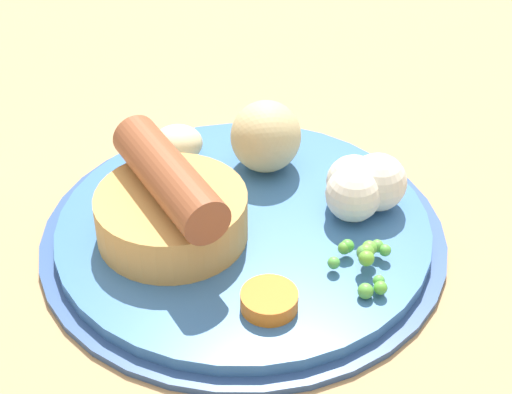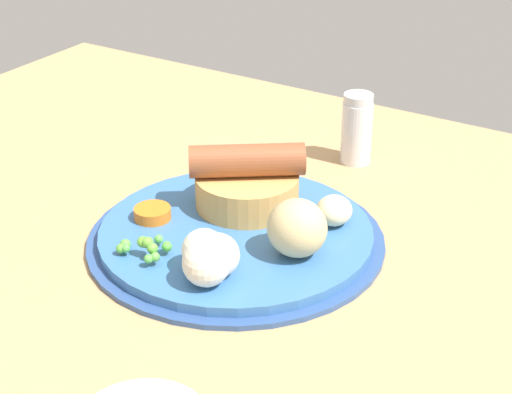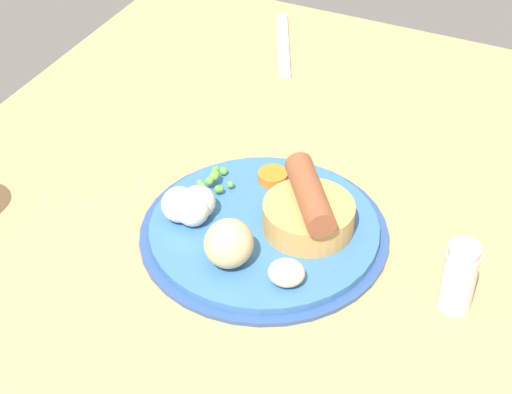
{
  "view_description": "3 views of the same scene",
  "coord_description": "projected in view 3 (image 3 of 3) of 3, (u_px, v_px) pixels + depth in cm",
  "views": [
    {
      "loc": [
        46.23,
        2.93,
        39.96
      ],
      "look_at": [
        2.38,
        -1.61,
        6.31
      ],
      "focal_mm": 60.0,
      "sensor_mm": 36.0,
      "label": 1
    },
    {
      "loc": [
        -33.89,
        53.23,
        42.64
      ],
      "look_at": [
        1.79,
        -4.13,
        7.16
      ],
      "focal_mm": 60.0,
      "sensor_mm": 36.0,
      "label": 2
    },
    {
      "loc": [
        -60.26,
        -30.96,
        64.14
      ],
      "look_at": [
        4.83,
        -0.49,
        6.17
      ],
      "focal_mm": 60.0,
      "sensor_mm": 36.0,
      "label": 3
    }
  ],
  "objects": [
    {
      "name": "sausage_pudding",
      "position": [
        309.0,
        211.0,
        0.9
      ],
      "size": [
        10.45,
        9.73,
        6.16
      ],
      "rotation": [
        0.0,
        0.0,
        3.76
      ],
      "color": "tan",
      "rests_on": "dinner_plate"
    },
    {
      "name": "salt_shaker",
      "position": [
        459.0,
        277.0,
        0.82
      ],
      "size": [
        3.3,
        3.3,
        7.71
      ],
      "color": "silver",
      "rests_on": "dining_table"
    },
    {
      "name": "dinner_plate",
      "position": [
        264.0,
        231.0,
        0.92
      ],
      "size": [
        26.86,
        26.86,
        1.4
      ],
      "color": "#2D4C84",
      "rests_on": "dining_table"
    },
    {
      "name": "cauliflower_floret",
      "position": [
        190.0,
        205.0,
        0.91
      ],
      "size": [
        5.52,
        5.39,
        3.93
      ],
      "color": "silver",
      "rests_on": "dinner_plate"
    },
    {
      "name": "carrot_slice_0",
      "position": [
        275.0,
        177.0,
        0.97
      ],
      "size": [
        4.81,
        4.81,
        1.07
      ],
      "primitive_type": "cylinder",
      "rotation": [
        0.0,
        0.0,
        5.46
      ],
      "color": "orange",
      "rests_on": "dinner_plate"
    },
    {
      "name": "dining_table",
      "position": [
        233.0,
        255.0,
        0.92
      ],
      "size": [
        110.0,
        80.0,
        3.0
      ],
      "primitive_type": "cube",
      "color": "tan",
      "rests_on": "ground"
    },
    {
      "name": "potato_chunk_0",
      "position": [
        229.0,
        243.0,
        0.85
      ],
      "size": [
        5.51,
        5.32,
        5.08
      ],
      "primitive_type": "ellipsoid",
      "rotation": [
        0.0,
        0.0,
        4.64
      ],
      "color": "#CCB77F",
      "rests_on": "dinner_plate"
    },
    {
      "name": "pea_pile",
      "position": [
        215.0,
        179.0,
        0.96
      ],
      "size": [
        4.68,
        3.92,
        1.93
      ],
      "color": "#63A739",
      "rests_on": "dinner_plate"
    },
    {
      "name": "potato_chunk_2",
      "position": [
        286.0,
        273.0,
        0.84
      ],
      "size": [
        4.17,
        4.45,
        2.64
      ],
      "primitive_type": "ellipsoid",
      "rotation": [
        0.0,
        0.0,
        0.28
      ],
      "color": "beige",
      "rests_on": "dinner_plate"
    },
    {
      "name": "fork",
      "position": [
        283.0,
        44.0,
        1.25
      ],
      "size": [
        16.98,
        9.07,
        0.6
      ],
      "primitive_type": "cube",
      "rotation": [
        0.0,
        0.0,
        0.44
      ],
      "color": "silver",
      "rests_on": "dining_table"
    }
  ]
}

